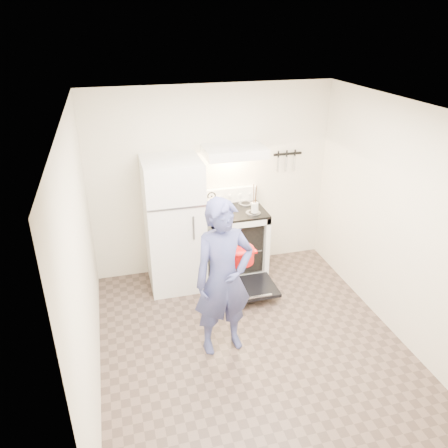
{
  "coord_description": "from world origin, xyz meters",
  "views": [
    {
      "loc": [
        -1.26,
        -3.5,
        3.22
      ],
      "look_at": [
        -0.05,
        1.0,
        1.0
      ],
      "focal_mm": 35.0,
      "sensor_mm": 36.0,
      "label": 1
    }
  ],
  "objects": [
    {
      "name": "utensil_jar",
      "position": [
        0.42,
        1.28,
        1.05
      ],
      "size": [
        0.1,
        0.1,
        0.13
      ],
      "primitive_type": "cylinder",
      "rotation": [
        0.0,
        0.0,
        -0.17
      ],
      "color": "silver",
      "rests_on": "cooktop"
    },
    {
      "name": "stove_body",
      "position": [
        0.23,
        1.48,
        0.46
      ],
      "size": [
        0.76,
        0.65,
        0.92
      ],
      "primitive_type": "cube",
      "color": "white",
      "rests_on": "floor"
    },
    {
      "name": "cooktop",
      "position": [
        0.23,
        1.48,
        0.94
      ],
      "size": [
        0.76,
        0.65,
        0.03
      ],
      "primitive_type": "cube",
      "color": "black",
      "rests_on": "stove_body"
    },
    {
      "name": "oven_door",
      "position": [
        0.23,
        0.88,
        0.12
      ],
      "size": [
        0.7,
        0.54,
        0.04
      ],
      "primitive_type": "cube",
      "color": "black",
      "rests_on": "floor"
    },
    {
      "name": "floor",
      "position": [
        0.0,
        0.0,
        0.0
      ],
      "size": [
        3.6,
        3.6,
        0.0
      ],
      "primitive_type": "plane",
      "color": "brown",
      "rests_on": "ground"
    },
    {
      "name": "refrigerator",
      "position": [
        -0.58,
        1.45,
        0.85
      ],
      "size": [
        0.7,
        0.7,
        1.7
      ],
      "primitive_type": "cube",
      "color": "white",
      "rests_on": "floor"
    },
    {
      "name": "range_hood",
      "position": [
        0.23,
        1.55,
        1.71
      ],
      "size": [
        0.76,
        0.5,
        0.12
      ],
      "primitive_type": "cube",
      "color": "white",
      "rests_on": "back_wall"
    },
    {
      "name": "knife_strip",
      "position": [
        1.05,
        1.79,
        1.55
      ],
      "size": [
        0.4,
        0.02,
        0.03
      ],
      "primitive_type": "cube",
      "color": "black",
      "rests_on": "back_wall"
    },
    {
      "name": "oven_rack",
      "position": [
        0.23,
        1.48,
        0.44
      ],
      "size": [
        0.6,
        0.52,
        0.01
      ],
      "primitive_type": "cube",
      "color": "slate",
      "rests_on": "stove_body"
    },
    {
      "name": "back_wall",
      "position": [
        0.0,
        1.8,
        1.25
      ],
      "size": [
        3.2,
        0.02,
        2.5
      ],
      "primitive_type": "cube",
      "color": "beige",
      "rests_on": "ground"
    },
    {
      "name": "dutch_oven",
      "position": [
        -0.07,
        0.33,
        0.95
      ],
      "size": [
        0.39,
        0.32,
        0.25
      ],
      "primitive_type": null,
      "color": "red",
      "rests_on": "person"
    },
    {
      "name": "person",
      "position": [
        -0.3,
        0.08,
        0.85
      ],
      "size": [
        0.66,
        0.47,
        1.7
      ],
      "primitive_type": "imported",
      "rotation": [
        0.0,
        0.0,
        0.11
      ],
      "color": "navy",
      "rests_on": "floor"
    },
    {
      "name": "tea_kettle",
      "position": [
        -0.07,
        1.55,
        1.07
      ],
      "size": [
        0.2,
        0.17,
        0.25
      ],
      "primitive_type": null,
      "color": "#B9B9BE",
      "rests_on": "cooktop"
    },
    {
      "name": "pizza_stone",
      "position": [
        0.16,
        1.38,
        0.45
      ],
      "size": [
        0.32,
        0.32,
        0.02
      ],
      "primitive_type": "cylinder",
      "color": "#90684D",
      "rests_on": "oven_rack"
    },
    {
      "name": "backsplash",
      "position": [
        0.23,
        1.76,
        1.05
      ],
      "size": [
        0.76,
        0.07,
        0.2
      ],
      "primitive_type": "cube",
      "color": "white",
      "rests_on": "cooktop"
    }
  ]
}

